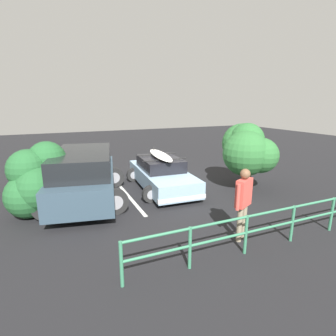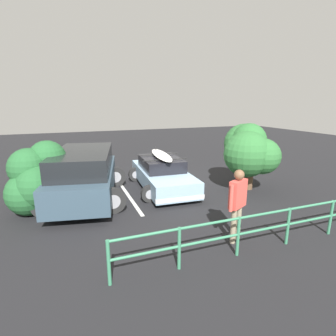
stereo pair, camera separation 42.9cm
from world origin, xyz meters
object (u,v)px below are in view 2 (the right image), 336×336
sedan_car (162,174)px  bush_near_right (40,179)px  suv_car (85,174)px  bush_near_left (249,151)px  person_bystander (238,199)px

sedan_car → bush_near_right: bush_near_right is taller
suv_car → bush_near_left: bush_near_left is taller
person_bystander → suv_car: bearing=-53.5°
person_bystander → bush_near_left: 4.17m
suv_car → person_bystander: 5.27m
suv_car → bush_near_right: size_ratio=2.24×
bush_near_left → bush_near_right: (7.16, -0.56, -0.44)m
bush_near_right → sedan_car: bearing=-169.5°
sedan_car → person_bystander: size_ratio=2.37×
person_bystander → bush_near_left: (-2.72, -3.13, 0.41)m
sedan_car → bush_near_left: (-2.98, 1.33, 0.91)m
person_bystander → bush_near_right: 5.77m
bush_near_left → bush_near_right: size_ratio=1.18×
sedan_car → bush_near_right: bearing=10.5°
sedan_car → suv_car: (2.88, 0.23, 0.32)m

